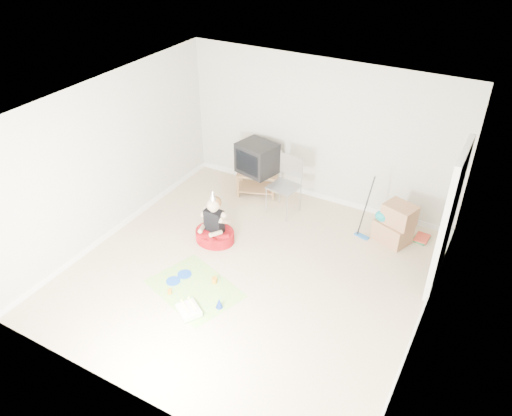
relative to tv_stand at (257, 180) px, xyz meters
The scene contains 16 objects.
ground 2.33m from the tv_stand, 64.16° to the right, with size 5.00×5.00×0.00m, color beige.
doorway_recess 3.68m from the tv_stand, 14.22° to the right, with size 0.02×0.90×2.05m, color black.
tv_stand is the anchor object (origin of this frame).
crt_tv 0.47m from the tv_stand, 90.00° to the left, with size 0.66×0.54×0.57m, color black.
folding_chair 0.84m from the tv_stand, 25.99° to the right, with size 0.55×0.53×1.07m.
cardboard_boxes 2.67m from the tv_stand, ahead, with size 0.67×0.58×0.69m.
floor_mop 2.23m from the tv_stand, 10.08° to the right, with size 0.26×0.33×1.00m.
book_pile 3.10m from the tv_stand, ahead, with size 0.26×0.32×0.06m.
seated_woman 1.65m from the tv_stand, 85.79° to the right, with size 0.68×0.68×0.95m.
party_mat 2.83m from the tv_stand, 79.80° to the right, with size 1.28×0.93×0.01m, color #E73090.
birthday_cake 3.30m from the tv_stand, 77.46° to the right, with size 0.41×0.39×0.15m.
blue_plate_near 2.62m from the tv_stand, 85.72° to the right, with size 0.21×0.21×0.01m, color #1649B4.
blue_plate_far 2.82m from the tv_stand, 87.19° to the right, with size 0.21×0.21×0.01m, color #1649B4.
orange_cup_near 2.63m from the tv_stand, 74.85° to the right, with size 0.08×0.08×0.09m, color orange.
orange_cup_far 3.06m from the tv_stand, 85.21° to the right, with size 0.06×0.06×0.07m, color orange.
blue_party_hat 3.10m from the tv_stand, 70.79° to the right, with size 0.10×0.10×0.15m, color #1834A9.
Camera 1 is at (2.89, -4.98, 4.91)m, focal length 35.00 mm.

